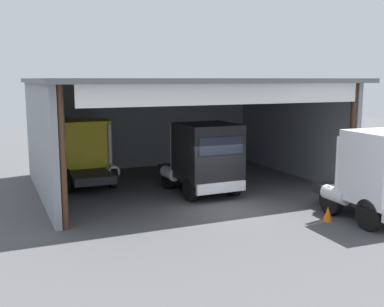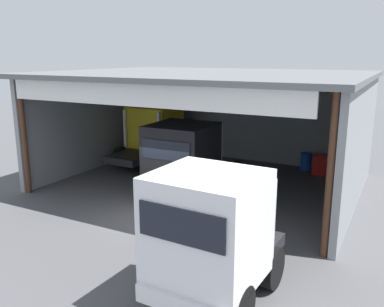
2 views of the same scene
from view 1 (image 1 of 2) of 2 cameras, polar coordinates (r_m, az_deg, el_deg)
name	(u,v)px [view 1 (image 1 of 2)]	position (r m, az deg, el deg)	size (l,w,h in m)	color
ground_plane	(228,210)	(19.01, 4.48, -6.92)	(80.00, 80.00, 0.00)	#4C4C4F
workshop_shed	(173,110)	(23.83, -2.35, 5.37)	(13.96, 11.29, 5.28)	gray
truck_yellow_center_right_bay	(84,151)	(23.89, -13.14, 0.36)	(2.70, 4.72, 3.21)	yellow
truck_black_yard_outside	(204,157)	(21.06, 1.45, -0.44)	(2.67, 5.39, 3.29)	black
truck_white_center_left_bay	(381,174)	(18.36, 22.19, -2.34)	(2.67, 4.51, 3.41)	white
oil_drum	(207,156)	(28.99, 1.91, -0.34)	(0.58, 0.58, 0.94)	#194CB2
tool_cart	(225,156)	(28.94, 4.04, -0.31)	(0.90, 0.60, 1.00)	red
traffic_cone	(328,214)	(18.15, 16.37, -7.13)	(0.36, 0.36, 0.56)	orange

